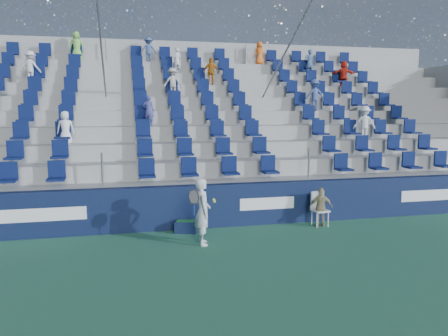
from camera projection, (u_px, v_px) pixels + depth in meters
The scene contains 7 objects.
ground at pixel (244, 265), 9.21m from camera, with size 70.00×70.00×0.00m, color #2E6D4D.
sponsor_wall at pixel (214, 206), 12.17m from camera, with size 24.00×0.32×1.20m.
grandstand at pixel (188, 138), 16.88m from camera, with size 24.00×8.17×6.63m.
tennis_player at pixel (203, 211), 10.55m from camera, with size 0.69×0.64×1.64m.
line_judge_chair at pixel (319, 206), 12.34m from camera, with size 0.47×0.49×0.96m.
line_judge at pixel (321, 207), 12.19m from camera, with size 0.65×0.27×1.10m, color tan.
ball_bin at pixel (186, 226), 11.65m from camera, with size 0.65×0.52×0.32m.
Camera 1 is at (-2.39, -8.53, 3.29)m, focal length 35.00 mm.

